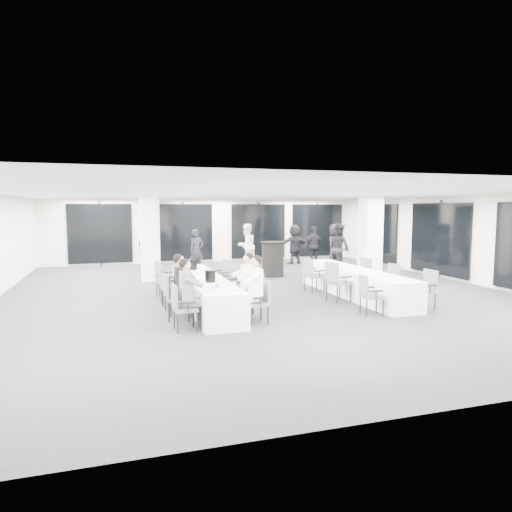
{
  "coord_description": "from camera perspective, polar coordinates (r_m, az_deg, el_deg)",
  "views": [
    {
      "loc": [
        -3.91,
        -12.32,
        2.42
      ],
      "look_at": [
        -0.15,
        -0.2,
        1.08
      ],
      "focal_mm": 32.0,
      "sensor_mm": 36.0,
      "label": 1
    }
  ],
  "objects": [
    {
      "name": "chair_main_left_near",
      "position": [
        9.15,
        -9.31,
        -6.02
      ],
      "size": [
        0.48,
        0.53,
        0.92
      ],
      "rotation": [
        0.0,
        0.0,
        -1.53
      ],
      "color": "#52555A",
      "rests_on": "floor"
    },
    {
      "name": "plate_b",
      "position": [
        9.59,
        -4.1,
        -3.95
      ],
      "size": [
        0.21,
        0.21,
        0.03
      ],
      "color": "white",
      "rests_on": "banquet_table_main"
    },
    {
      "name": "standing_guest_b",
      "position": [
        18.73,
        -1.19,
        1.68
      ],
      "size": [
        1.13,
        0.97,
        2.01
      ],
      "primitive_type": "imported",
      "rotation": [
        0.0,
        0.0,
        3.61
      ],
      "color": "white",
      "rests_on": "floor"
    },
    {
      "name": "standing_guest_g",
      "position": [
        19.36,
        -13.59,
        1.79
      ],
      "size": [
        0.98,
        0.94,
        2.11
      ],
      "primitive_type": "imported",
      "rotation": [
        0.0,
        0.0,
        -0.59
      ],
      "color": "black",
      "rests_on": "floor"
    },
    {
      "name": "water_bottle_b",
      "position": [
        11.76,
        -6.28,
        -1.7
      ],
      "size": [
        0.06,
        0.06,
        0.19
      ],
      "primitive_type": "cylinder",
      "color": "silver",
      "rests_on": "banquet_table_main"
    },
    {
      "name": "chair_main_left_fourth",
      "position": [
        11.59,
        -11.08,
        -3.28
      ],
      "size": [
        0.51,
        0.57,
        1.0
      ],
      "rotation": [
        0.0,
        0.0,
        -1.59
      ],
      "color": "#52555A",
      "rests_on": "floor"
    },
    {
      "name": "chair_side_left_near",
      "position": [
        10.62,
        13.89,
        -4.45
      ],
      "size": [
        0.53,
        0.57,
        0.92
      ],
      "rotation": [
        0.0,
        0.0,
        -1.74
      ],
      "color": "#52555A",
      "rests_on": "floor"
    },
    {
      "name": "banquet_table_main",
      "position": [
        11.27,
        -6.54,
        -4.48
      ],
      "size": [
        0.9,
        5.0,
        0.75
      ],
      "primitive_type": "cube",
      "color": "silver",
      "rests_on": "floor"
    },
    {
      "name": "seated_guest_d",
      "position": [
        10.06,
        -1.39,
        -3.17
      ],
      "size": [
        0.5,
        0.38,
        1.44
      ],
      "rotation": [
        0.0,
        0.0,
        1.57
      ],
      "color": "white",
      "rests_on": "floor"
    },
    {
      "name": "room",
      "position": [
        14.3,
        2.41,
        1.87
      ],
      "size": [
        14.04,
        16.04,
        2.84
      ],
      "color": "black",
      "rests_on": "ground"
    },
    {
      "name": "chair_side_left_mid",
      "position": [
        11.95,
        9.98,
        -2.86
      ],
      "size": [
        0.62,
        0.66,
        1.04
      ],
      "rotation": [
        0.0,
        0.0,
        -1.37
      ],
      "color": "#52555A",
      "rests_on": "floor"
    },
    {
      "name": "banquet_table_side",
      "position": [
        12.85,
        12.19,
        -3.27
      ],
      "size": [
        0.9,
        5.0,
        0.75
      ],
      "primitive_type": "cube",
      "color": "silver",
      "rests_on": "floor"
    },
    {
      "name": "standing_guest_e",
      "position": [
        18.15,
        9.83,
        1.51
      ],
      "size": [
        0.67,
        1.03,
        2.04
      ],
      "primitive_type": "imported",
      "rotation": [
        0.0,
        0.0,
        1.5
      ],
      "color": "black",
      "rests_on": "floor"
    },
    {
      "name": "water_bottle_a",
      "position": [
        9.36,
        -4.84,
        -3.61
      ],
      "size": [
        0.07,
        0.07,
        0.21
      ],
      "primitive_type": "cylinder",
      "color": "silver",
      "rests_on": "banquet_table_main"
    },
    {
      "name": "chair_main_left_far",
      "position": [
        12.82,
        -11.65,
        -2.52
      ],
      "size": [
        0.58,
        0.61,
        0.95
      ],
      "rotation": [
        0.0,
        0.0,
        -1.82
      ],
      "color": "#52555A",
      "rests_on": "floor"
    },
    {
      "name": "column_left",
      "position": [
        15.59,
        -13.13,
        2.11
      ],
      "size": [
        0.6,
        0.6,
        2.8
      ],
      "primitive_type": "cube",
      "color": "white",
      "rests_on": "floor"
    },
    {
      "name": "chair_main_right_far",
      "position": [
        12.96,
        -4.25,
        -2.29
      ],
      "size": [
        0.57,
        0.6,
        0.97
      ],
      "rotation": [
        0.0,
        0.0,
        1.76
      ],
      "color": "#52555A",
      "rests_on": "floor"
    },
    {
      "name": "standing_guest_d",
      "position": [
        19.18,
        7.21,
        1.56
      ],
      "size": [
        1.22,
        0.84,
        1.89
      ],
      "primitive_type": "imported",
      "rotation": [
        0.0,
        0.0,
        3.35
      ],
      "color": "black",
      "rests_on": "floor"
    },
    {
      "name": "chair_side_right_far",
      "position": [
        14.08,
        13.18,
        -1.86
      ],
      "size": [
        0.56,
        0.59,
        0.93
      ],
      "rotation": [
        0.0,
        0.0,
        1.82
      ],
      "color": "#52555A",
      "rests_on": "floor"
    },
    {
      "name": "chair_side_right_mid",
      "position": [
        12.88,
        16.41,
        -2.72
      ],
      "size": [
        0.52,
        0.56,
        0.91
      ],
      "rotation": [
        0.0,
        0.0,
        1.72
      ],
      "color": "#52555A",
      "rests_on": "floor"
    },
    {
      "name": "chair_main_left_second",
      "position": [
        10.04,
        -10.08,
        -4.73
      ],
      "size": [
        0.59,
        0.62,
        0.99
      ],
      "rotation": [
        0.0,
        0.0,
        -1.78
      ],
      "color": "#52555A",
      "rests_on": "floor"
    },
    {
      "name": "plate_a",
      "position": [
        9.59,
        -5.4,
        -3.96
      ],
      "size": [
        0.19,
        0.19,
        0.03
      ],
      "color": "white",
      "rests_on": "banquet_table_main"
    },
    {
      "name": "standing_guest_a",
      "position": [
        17.6,
        -7.45,
        1.05
      ],
      "size": [
        0.82,
        0.74,
        1.82
      ],
      "primitive_type": "imported",
      "rotation": [
        0.0,
        0.0,
        0.37
      ],
      "color": "black",
      "rests_on": "floor"
    },
    {
      "name": "chair_main_right_fourth",
      "position": [
        12.04,
        -3.24,
        -3.01
      ],
      "size": [
        0.57,
        0.59,
        0.93
      ],
      "rotation": [
        0.0,
        0.0,
        1.81
      ],
      "color": "#52555A",
      "rests_on": "floor"
    },
    {
      "name": "seated_guest_b",
      "position": [
        10.0,
        -9.14,
        -3.3
      ],
      "size": [
        0.5,
        0.38,
        1.44
      ],
      "rotation": [
        0.0,
        0.0,
        -1.57
      ],
      "color": "black",
      "rests_on": "floor"
    },
    {
      "name": "ice_bucket_far",
      "position": [
        12.51,
        -7.91,
        -1.09
      ],
      "size": [
        0.24,
        0.24,
        0.27
      ],
      "primitive_type": "cylinder",
      "color": "black",
      "rests_on": "banquet_table_main"
    },
    {
      "name": "chair_main_left_mid",
      "position": [
        10.79,
        -10.54,
        -4.28
      ],
      "size": [
        0.48,
        0.53,
        0.89
      ],
      "rotation": [
        0.0,
        0.0,
        -1.5
      ],
      "color": "#52555A",
      "rests_on": "floor"
    },
    {
      "name": "standing_guest_f",
      "position": [
        19.93,
        4.81,
        1.81
      ],
      "size": [
        1.89,
        1.11,
        1.93
      ],
      "primitive_type": "imported",
      "rotation": [
        0.0,
        0.0,
        3.4
      ],
      "color": "black",
      "rests_on": "floor"
    },
    {
      "name": "standing_guest_h",
      "position": [
        17.32,
        10.31,
        1.38
      ],
      "size": [
        0.86,
        1.14,
        2.1
      ],
      "primitive_type": "imported",
      "rotation": [
        0.0,
        0.0,
        1.83
      ],
      "color": "black",
      "rests_on": "floor"
    },
    {
      "name": "wine_glass",
      "position": [
        9.26,
        -2.72,
        -3.48
      ],
      "size": [
        0.07,
        0.07,
        0.19
      ],
      "color": "silver",
      "rests_on": "banquet_table_main"
    },
    {
      "name": "chair_side_left_far",
      "position": [
        13.31,
        7.02,
        -2.07
      ],
      "size": [
        0.56,
        0.6,
        0.98
      ],
      "rotation": [
        0.0,
        0.0,
        -1.43
      ],
      "color": "#52555A",
      "rests_on": "floor"
    },
    {
      "name": "ice_bucket_near",
      "position": [
        10.37,
        -5.75,
        -2.51
      ],
      "size": [
        0.24,
        0.24,
        0.27
      ],
      "primitive_type": "cylinder",
      "color": "black",
      "rests_on": "banquet_table_main"
    },
    {
      "name": "water_bottle_c",
      "position": [
        13.05,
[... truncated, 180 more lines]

